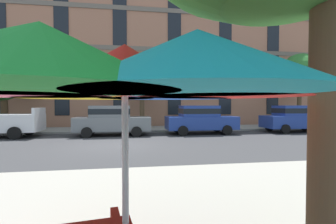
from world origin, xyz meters
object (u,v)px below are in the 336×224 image
at_px(sedan_blue, 200,119).
at_px(street_tree_middle, 143,80).
at_px(patio_umbrella, 125,74).
at_px(sedan_gray, 112,120).
at_px(street_tree_left, 5,75).
at_px(street_tree_right, 299,76).
at_px(sedan_blue_midblock, 295,118).

distance_m(sedan_blue, street_tree_middle, 5.65).
bearing_deg(patio_umbrella, sedan_gray, 94.41).
bearing_deg(street_tree_middle, sedan_gray, -119.22).
relative_size(sedan_blue, street_tree_left, 0.80).
height_order(sedan_gray, street_tree_middle, street_tree_middle).
xyz_separation_m(street_tree_left, street_tree_right, (21.68, -0.35, 0.30)).
bearing_deg(patio_umbrella, sedan_blue, 70.69).
relative_size(street_tree_left, street_tree_middle, 1.13).
relative_size(street_tree_middle, street_tree_right, 0.83).
bearing_deg(patio_umbrella, street_tree_left, 117.47).
bearing_deg(sedan_blue, patio_umbrella, -109.31).
bearing_deg(street_tree_right, patio_umbrella, -130.91).
bearing_deg(sedan_gray, street_tree_middle, 60.78).
height_order(sedan_gray, sedan_blue_midblock, same).
relative_size(sedan_blue_midblock, street_tree_left, 0.80).
xyz_separation_m(sedan_blue, street_tree_right, (8.98, 2.80, 3.18)).
relative_size(street_tree_right, patio_umbrella, 1.78).
relative_size(sedan_blue_midblock, patio_umbrella, 1.33).
height_order(sedan_blue, street_tree_middle, street_tree_middle).
bearing_deg(patio_umbrella, street_tree_middle, 86.40).
relative_size(sedan_gray, street_tree_right, 0.75).
distance_m(sedan_blue_midblock, street_tree_left, 19.74).
height_order(sedan_blue_midblock, street_tree_right, street_tree_right).
bearing_deg(street_tree_middle, street_tree_left, -177.33).
distance_m(sedan_blue, street_tree_right, 9.93).
relative_size(street_tree_middle, patio_umbrella, 1.48).
distance_m(sedan_gray, street_tree_left, 8.42).
height_order(street_tree_left, street_tree_right, street_tree_right).
xyz_separation_m(sedan_blue, street_tree_left, (-12.69, 3.15, 2.88)).
xyz_separation_m(sedan_gray, street_tree_right, (14.41, 2.80, 3.18)).
bearing_deg(street_tree_right, street_tree_middle, 176.40).
bearing_deg(street_tree_right, sedan_gray, -169.00).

